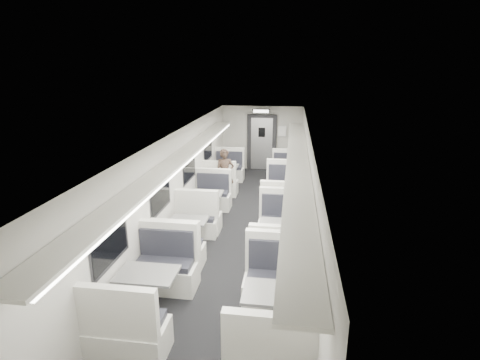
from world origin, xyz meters
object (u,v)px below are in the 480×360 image
(booth_left_b, at_px, (206,205))
(exit_sign, at_px, (261,111))
(booth_left_a, at_px, (225,176))
(booth_left_d, at_px, (149,294))
(vestibule_door, at_px, (262,143))
(booth_left_c, at_px, (189,233))
(booth_right_a, at_px, (286,178))
(booth_right_b, at_px, (285,199))
(booth_right_c, at_px, (282,241))
(passenger, at_px, (225,174))
(booth_right_d, at_px, (276,316))

(booth_left_b, height_order, exit_sign, exit_sign)
(booth_left_a, relative_size, booth_left_d, 0.93)
(booth_left_a, height_order, booth_left_d, booth_left_d)
(booth_left_a, relative_size, vestibule_door, 1.00)
(vestibule_door, bearing_deg, booth_left_c, -98.51)
(booth_left_d, xyz_separation_m, booth_right_a, (2.00, 6.70, -0.02))
(booth_left_c, xyz_separation_m, vestibule_door, (1.00, 6.68, 0.69))
(vestibule_door, bearing_deg, booth_right_a, -66.69)
(booth_left_d, bearing_deg, booth_right_b, 66.69)
(booth_left_a, xyz_separation_m, booth_right_c, (2.00, -4.57, 0.03))
(booth_right_a, height_order, exit_sign, exit_sign)
(booth_left_b, height_order, booth_right_b, booth_right_b)
(booth_left_c, bearing_deg, passenger, 86.55)
(booth_left_a, bearing_deg, passenger, -79.41)
(booth_left_b, relative_size, passenger, 1.37)
(passenger, relative_size, exit_sign, 2.42)
(booth_left_c, height_order, booth_right_a, booth_right_a)
(booth_left_b, xyz_separation_m, exit_sign, (1.00, 4.53, 1.91))
(exit_sign, bearing_deg, booth_left_b, -102.45)
(booth_left_a, relative_size, passenger, 1.39)
(booth_right_a, distance_m, booth_right_d, 6.98)
(booth_left_d, xyz_separation_m, booth_right_d, (2.00, -0.27, 0.01))
(booth_right_d, bearing_deg, booth_right_b, 90.00)
(passenger, height_order, vestibule_door, vestibule_door)
(booth_right_a, xyz_separation_m, booth_right_d, (0.00, -6.98, 0.04))
(booth_left_a, xyz_separation_m, booth_left_d, (0.00, -6.72, 0.03))
(booth_right_b, xyz_separation_m, vestibule_door, (-1.00, 4.38, 0.62))
(booth_right_a, bearing_deg, booth_left_a, 179.62)
(exit_sign, bearing_deg, vestibule_door, 90.00)
(booth_right_a, distance_m, exit_sign, 2.83)
(booth_right_b, relative_size, exit_sign, 3.74)
(booth_left_b, relative_size, exit_sign, 3.31)
(booth_right_c, xyz_separation_m, exit_sign, (-1.00, 6.39, 1.88))
(passenger, bearing_deg, vestibule_door, 65.63)
(passenger, xyz_separation_m, vestibule_door, (0.80, 3.37, 0.29))
(booth_left_a, bearing_deg, booth_left_d, -90.00)
(booth_left_b, distance_m, booth_left_c, 1.67)
(booth_left_b, xyz_separation_m, vestibule_door, (1.00, 5.02, 0.67))
(booth_right_a, bearing_deg, booth_left_c, -114.64)
(booth_right_a, relative_size, exit_sign, 3.40)
(booth_left_d, relative_size, exit_sign, 3.61)
(booth_left_c, xyz_separation_m, booth_right_b, (2.00, 2.30, 0.06))
(exit_sign, bearing_deg, booth_right_a, -61.39)
(booth_left_c, relative_size, booth_right_a, 0.93)
(booth_left_d, height_order, booth_right_a, booth_left_d)
(booth_left_b, distance_m, booth_right_c, 2.73)
(booth_right_c, bearing_deg, booth_left_d, -132.94)
(booth_right_a, height_order, booth_right_b, booth_right_b)
(booth_right_d, bearing_deg, vestibule_door, 96.14)
(booth_left_d, relative_size, vestibule_door, 1.07)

